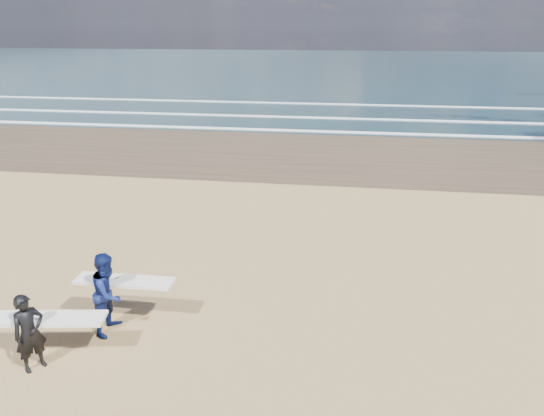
# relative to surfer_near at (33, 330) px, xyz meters

# --- Properties ---
(ocean) EXTENTS (220.00, 100.00, 0.02)m
(ocean) POSITION_rel_surfer_near_xyz_m (20.36, 72.25, -0.82)
(ocean) COLOR #1A323A
(ocean) RESTS_ON ground
(surfer_near) EXTENTS (2.25, 1.13, 1.62)m
(surfer_near) POSITION_rel_surfer_near_xyz_m (0.00, 0.00, 0.00)
(surfer_near) COLOR black
(surfer_near) RESTS_ON ground
(surfer_far) EXTENTS (2.21, 1.11, 1.85)m
(surfer_far) POSITION_rel_surfer_near_xyz_m (0.91, 1.42, 0.10)
(surfer_far) COLOR #0E1951
(surfer_far) RESTS_ON ground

